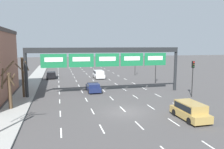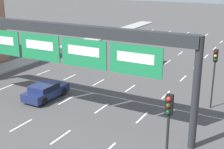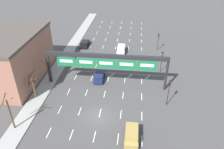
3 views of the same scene
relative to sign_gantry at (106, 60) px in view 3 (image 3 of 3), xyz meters
The scene contains 15 objects.
ground_plane 10.22m from the sign_gantry, 90.00° to the right, with size 220.00×220.00×0.00m, color #474444.
sidewalk_left 15.21m from the sign_gantry, 142.60° to the right, with size 2.80×110.00×0.15m.
lane_dashes 7.30m from the sign_gantry, 90.00° to the left, with size 13.32×67.00×0.01m.
sign_gantry is the anchor object (origin of this frame).
building_near 17.98m from the sign_gantry, behind, with size 9.88×16.81×9.07m.
car_navy 5.39m from the sign_gantry, 131.79° to the left, with size 1.80×4.00×1.28m.
suv_white 15.65m from the sign_gantry, 83.93° to the left, with size 1.94×4.31×1.63m.
suv_gold 14.10m from the sign_gantry, 67.30° to the right, with size 1.90×4.23×1.63m.
car_black 19.77m from the sign_gantry, 114.89° to the left, with size 1.86×4.61×1.34m.
traffic_light_near_gantry 11.73m from the sign_gantry, 22.72° to the right, with size 0.30×0.35×4.82m.
traffic_light_mid_block 12.45m from the sign_gantry, 31.49° to the left, with size 0.30×0.35×4.51m.
traffic_light_far_end 20.20m from the sign_gantry, 58.65° to the left, with size 0.30×0.35×4.22m.
tree_bare_closest 17.24m from the sign_gantry, 133.85° to the right, with size 2.13×1.56×5.91m.
tree_bare_second 13.09m from the sign_gantry, 157.44° to the right, with size 1.62×1.71×5.13m.
tree_bare_third 11.35m from the sign_gantry, behind, with size 1.57×1.37×5.54m.
Camera 3 is at (4.87, -24.96, 23.34)m, focal length 35.00 mm.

